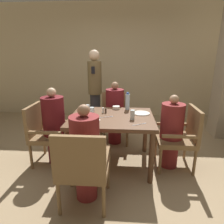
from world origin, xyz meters
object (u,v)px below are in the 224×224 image
at_px(chair_far_side, 115,115).
at_px(teacup_with_saucer, 96,119).
at_px(glass_tall_near, 92,112).
at_px(glass_tall_mid, 132,115).
at_px(water_bottle, 128,102).
at_px(chair_right_side, 181,135).
at_px(diner_in_near_chair, 85,152).
at_px(bowl_small, 116,108).
at_px(diner_in_right_chair, 171,131).
at_px(plate_main_left, 141,113).
at_px(chair_left_side, 46,131).
at_px(chair_near_corner, 83,166).
at_px(diner_in_left_chair, 54,125).
at_px(glass_tall_far, 88,109).
at_px(standing_host, 95,88).
at_px(diner_in_far_chair, 115,113).
at_px(plate_main_right, 79,121).

height_order(chair_far_side, teacup_with_saucer, chair_far_side).
bearing_deg(glass_tall_near, glass_tall_mid, -10.30).
height_order(teacup_with_saucer, water_bottle, water_bottle).
bearing_deg(chair_right_side, diner_in_near_chair, -148.52).
height_order(chair_far_side, bowl_small, chair_far_side).
relative_size(diner_in_right_chair, water_bottle, 3.88).
height_order(diner_in_right_chair, plate_main_left, diner_in_right_chair).
height_order(chair_left_side, chair_near_corner, same).
distance_m(chair_left_side, glass_tall_near, 0.78).
distance_m(diner_in_left_chair, water_bottle, 1.17).
relative_size(diner_in_left_chair, chair_right_side, 1.28).
bearing_deg(glass_tall_mid, chair_right_side, 8.94).
height_order(water_bottle, glass_tall_far, water_bottle).
xyz_separation_m(diner_in_right_chair, bowl_small, (-0.80, 0.39, 0.22)).
bearing_deg(plate_main_left, diner_in_near_chair, -125.84).
height_order(bowl_small, glass_tall_near, glass_tall_near).
height_order(teacup_with_saucer, glass_tall_far, glass_tall_far).
relative_size(diner_in_left_chair, diner_in_near_chair, 1.03).
distance_m(standing_host, teacup_with_saucer, 1.63).
height_order(diner_in_far_chair, chair_near_corner, diner_in_far_chair).
xyz_separation_m(chair_left_side, plate_main_right, (0.58, -0.23, 0.26)).
xyz_separation_m(diner_in_far_chair, glass_tall_mid, (0.29, -0.86, 0.23)).
relative_size(chair_near_corner, diner_in_near_chair, 0.81).
xyz_separation_m(diner_in_far_chair, diner_in_near_chair, (-0.23, -1.50, -0.01)).
xyz_separation_m(chair_near_corner, water_bottle, (0.46, 1.26, 0.38)).
bearing_deg(chair_left_side, plate_main_right, -21.82).
xyz_separation_m(standing_host, glass_tall_far, (0.09, -1.29, -0.09)).
relative_size(diner_in_right_chair, teacup_with_saucer, 9.54).
bearing_deg(diner_in_near_chair, glass_tall_far, 98.64).
relative_size(chair_far_side, glass_tall_far, 6.90).
bearing_deg(glass_tall_far, diner_in_right_chair, -5.72).
relative_size(teacup_with_saucer, bowl_small, 0.98).
distance_m(chair_far_side, plate_main_left, 0.88).
height_order(plate_main_left, glass_tall_near, glass_tall_near).
bearing_deg(standing_host, chair_far_side, -49.12).
bearing_deg(chair_near_corner, glass_tall_mid, 56.13).
height_order(diner_in_near_chair, teacup_with_saucer, diner_in_near_chair).
bearing_deg(water_bottle, plate_main_right, -136.28).
height_order(plate_main_left, glass_tall_far, glass_tall_far).
xyz_separation_m(glass_tall_near, glass_tall_far, (-0.09, 0.13, 0.00)).
distance_m(chair_right_side, diner_in_near_chair, 1.43).
bearing_deg(teacup_with_saucer, water_bottle, 53.47).
height_order(standing_host, glass_tall_mid, standing_host).
bearing_deg(chair_right_side, chair_near_corner, -143.98).
bearing_deg(glass_tall_near, diner_in_far_chair, 69.86).
distance_m(plate_main_left, bowl_small, 0.44).
xyz_separation_m(teacup_with_saucer, glass_tall_far, (-0.17, 0.31, 0.04)).
bearing_deg(glass_tall_far, diner_in_left_chair, -165.76).
bearing_deg(glass_tall_far, chair_left_side, -168.89).
relative_size(diner_in_right_chair, chair_near_corner, 1.20).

